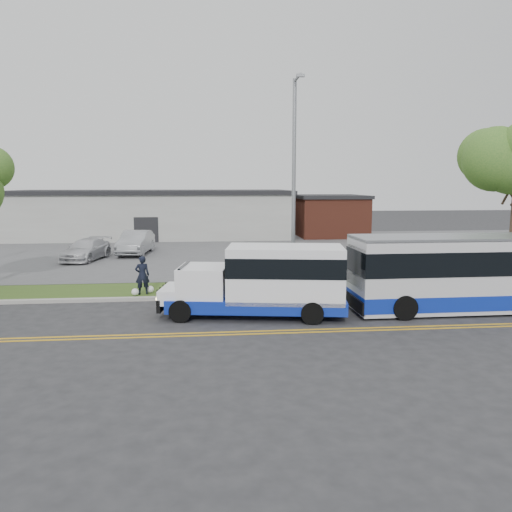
{
  "coord_description": "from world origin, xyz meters",
  "views": [
    {
      "loc": [
        -1.05,
        -20.06,
        4.94
      ],
      "look_at": [
        1.26,
        2.84,
        1.6
      ],
      "focal_mm": 35.0,
      "sensor_mm": 36.0,
      "label": 1
    }
  ],
  "objects": [
    {
      "name": "verge",
      "position": [
        0.0,
        2.9,
        0.05
      ],
      "size": [
        80.0,
        3.3,
        0.1
      ],
      "primitive_type": "cube",
      "color": "#364E1A",
      "rests_on": "ground"
    },
    {
      "name": "grocery_bag_left",
      "position": [
        -4.17,
        1.65,
        0.26
      ],
      "size": [
        0.32,
        0.32,
        0.32
      ],
      "primitive_type": "sphere",
      "color": "white",
      "rests_on": "verge"
    },
    {
      "name": "parked_car_b",
      "position": [
        -8.69,
        12.46,
        0.77
      ],
      "size": [
        2.82,
        4.88,
        1.33
      ],
      "primitive_type": "imported",
      "rotation": [
        0.0,
        0.0,
        -0.22
      ],
      "color": "silver",
      "rests_on": "parking_lot"
    },
    {
      "name": "lane_line_north",
      "position": [
        0.0,
        -3.85,
        0.01
      ],
      "size": [
        70.0,
        0.12,
        0.01
      ],
      "primitive_type": "cube",
      "color": "gold",
      "rests_on": "ground"
    },
    {
      "name": "shuttle_bus",
      "position": [
        1.19,
        -1.9,
        1.42
      ],
      "size": [
        7.15,
        3.25,
        2.65
      ],
      "rotation": [
        0.0,
        0.0,
        -0.16
      ],
      "color": "#0E279D",
      "rests_on": "ground"
    },
    {
      "name": "curb",
      "position": [
        0.0,
        1.1,
        0.07
      ],
      "size": [
        80.0,
        0.3,
        0.15
      ],
      "primitive_type": "cube",
      "color": "#9E9B93",
      "rests_on": "ground"
    },
    {
      "name": "brick_wing",
      "position": [
        10.5,
        26.0,
        1.96
      ],
      "size": [
        6.3,
        7.3,
        3.9
      ],
      "color": "brown",
      "rests_on": "ground"
    },
    {
      "name": "lane_line_south",
      "position": [
        0.0,
        -4.15,
        0.01
      ],
      "size": [
        70.0,
        0.12,
        0.01
      ],
      "primitive_type": "cube",
      "color": "gold",
      "rests_on": "ground"
    },
    {
      "name": "transit_bus",
      "position": [
        9.85,
        -1.8,
        1.49
      ],
      "size": [
        10.64,
        2.63,
        2.95
      ],
      "rotation": [
        0.0,
        0.0,
        0.01
      ],
      "color": "silver",
      "rests_on": "ground"
    },
    {
      "name": "pedestrian",
      "position": [
        -3.87,
        1.9,
        0.96
      ],
      "size": [
        0.7,
        0.53,
        1.71
      ],
      "primitive_type": "imported",
      "rotation": [
        0.0,
        0.0,
        3.35
      ],
      "color": "black",
      "rests_on": "verge"
    },
    {
      "name": "grocery_bag_right",
      "position": [
        -3.57,
        2.15,
        0.26
      ],
      "size": [
        0.32,
        0.32,
        0.32
      ],
      "primitive_type": "sphere",
      "color": "white",
      "rests_on": "verge"
    },
    {
      "name": "streetlight_near",
      "position": [
        3.0,
        2.73,
        5.23
      ],
      "size": [
        0.35,
        1.53,
        9.5
      ],
      "color": "gray",
      "rests_on": "verge"
    },
    {
      "name": "parking_lot",
      "position": [
        0.0,
        17.0,
        0.05
      ],
      "size": [
        80.0,
        25.0,
        0.1
      ],
      "primitive_type": "cube",
      "color": "#4C4C4F",
      "rests_on": "ground"
    },
    {
      "name": "ground",
      "position": [
        0.0,
        0.0,
        0.0
      ],
      "size": [
        140.0,
        140.0,
        0.0
      ],
      "primitive_type": "plane",
      "color": "#28282B",
      "rests_on": "ground"
    },
    {
      "name": "commercial_building",
      "position": [
        -6.0,
        27.0,
        2.18
      ],
      "size": [
        25.4,
        10.4,
        4.35
      ],
      "color": "#9E9E99",
      "rests_on": "ground"
    },
    {
      "name": "parked_car_a",
      "position": [
        -5.91,
        14.96,
        0.91
      ],
      "size": [
        2.19,
        5.06,
        1.62
      ],
      "primitive_type": "imported",
      "rotation": [
        0.0,
        0.0,
        -0.1
      ],
      "color": "#9EA1A5",
      "rests_on": "parking_lot"
    }
  ]
}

